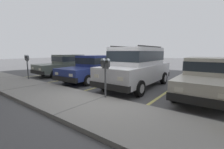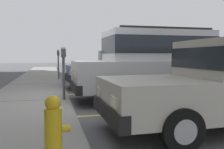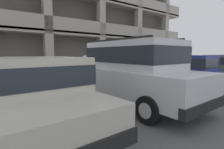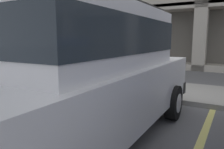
% 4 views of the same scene
% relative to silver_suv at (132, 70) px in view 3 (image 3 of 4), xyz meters
% --- Properties ---
extents(ground_plane, '(80.00, 80.00, 0.10)m').
position_rel_silver_suv_xyz_m(ground_plane, '(-0.03, 2.29, -1.14)').
color(ground_plane, '#565659').
extents(sidewalk, '(40.00, 2.20, 0.12)m').
position_rel_silver_suv_xyz_m(sidewalk, '(-0.03, 3.59, -1.03)').
color(sidewalk, gray).
rests_on(sidewalk, ground_plane).
extents(parking_stall_lines, '(12.43, 4.80, 0.01)m').
position_rel_silver_suv_xyz_m(parking_stall_lines, '(1.51, 0.89, -1.08)').
color(parking_stall_lines, '#DBD16B').
rests_on(parking_stall_lines, ground_plane).
extents(silver_suv, '(2.04, 4.79, 2.03)m').
position_rel_silver_suv_xyz_m(silver_suv, '(0.00, 0.00, 0.00)').
color(silver_suv, silver).
rests_on(silver_suv, ground_plane).
extents(red_sedan, '(1.88, 4.50, 1.54)m').
position_rel_silver_suv_xyz_m(red_sedan, '(-3.00, -0.17, -0.27)').
color(red_sedan, beige).
rests_on(red_sedan, ground_plane).
extents(dark_hatchback, '(2.06, 4.59, 1.54)m').
position_rel_silver_suv_xyz_m(dark_hatchback, '(3.00, 0.02, -0.27)').
color(dark_hatchback, navy).
rests_on(dark_hatchback, ground_plane).
extents(blue_coupe, '(1.99, 4.56, 1.54)m').
position_rel_silver_suv_xyz_m(blue_coupe, '(6.32, -0.40, -0.27)').
color(blue_coupe, '#5B665B').
rests_on(blue_coupe, ground_plane).
extents(parking_meter_near, '(0.35, 0.12, 1.41)m').
position_rel_silver_suv_xyz_m(parking_meter_near, '(-0.12, 2.64, 0.08)').
color(parking_meter_near, '#595B60').
rests_on(parking_meter_near, sidewalk).
extents(parking_meter_far, '(0.35, 0.12, 1.46)m').
position_rel_silver_suv_xyz_m(parking_meter_far, '(6.04, 2.61, 0.12)').
color(parking_meter_far, '#595B60').
rests_on(parking_meter_far, sidewalk).
extents(parking_garage, '(32.00, 10.00, 13.25)m').
position_rel_silver_suv_xyz_m(parking_garage, '(0.25, 13.98, 4.95)').
color(parking_garage, '#5C5851').
rests_on(parking_garage, ground_plane).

